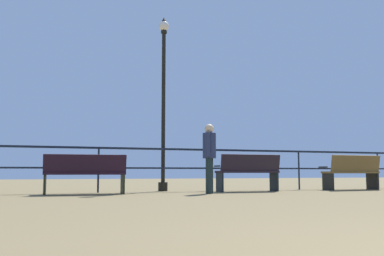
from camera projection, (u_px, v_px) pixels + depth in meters
name	position (u px, v px, depth m)	size (l,w,h in m)	color
pier_railing	(155.00, 159.00, 10.66)	(19.04, 0.05, 1.06)	black
bench_near_left	(85.00, 172.00, 9.36)	(1.74, 0.79, 0.85)	black
bench_near_right	(249.00, 170.00, 10.69)	(1.56, 0.59, 0.90)	black
bench_far_right	(353.00, 170.00, 11.72)	(1.61, 0.70, 0.92)	brown
lamppost_center	(163.00, 95.00, 11.20)	(0.27, 0.27, 4.48)	black
person_by_bench	(209.00, 153.00, 9.73)	(0.31, 0.43, 1.54)	black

